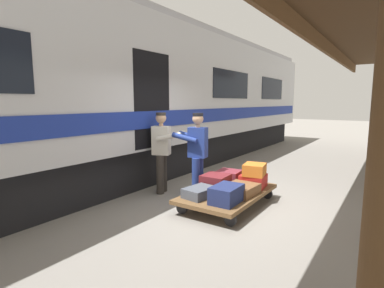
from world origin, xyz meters
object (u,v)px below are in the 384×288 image
Objects in this scene: suitcase_navy_fabric at (226,194)px; porter_by_door at (162,150)px; suitcase_orange_carryall at (255,170)px; train_car at (105,96)px; suitcase_maroon_trunk at (216,182)px; porter_in_overalls at (197,152)px; suitcase_slate_roller at (200,192)px; suitcase_burgundy_valise at (229,177)px; suitcase_brown_leather at (241,189)px; luggage_cart at (228,194)px; suitcase_red_plastic at (253,181)px.

porter_by_door reaches higher than suitcase_navy_fabric.
suitcase_orange_carryall is 0.26× the size of porter_by_door.
suitcase_maroon_trunk is at bearing 179.98° from train_car.
suitcase_slate_roller is at bearing 126.68° from porter_in_overalls.
porter_by_door is at bearing -22.25° from suitcase_slate_roller.
suitcase_burgundy_valise is 1.50m from porter_by_door.
porter_by_door is (1.80, 0.04, 0.57)m from suitcase_brown_leather.
train_car is 34.92× the size of suitcase_brown_leather.
porter_by_door is (-1.78, 0.04, -1.14)m from train_car.
suitcase_orange_carryall reaches higher than suitcase_brown_leather.
suitcase_brown_leather is at bearing 133.41° from suitcase_burgundy_valise.
suitcase_burgundy_valise is (0.26, -0.56, 0.17)m from luggage_cart.
porter_in_overalls is (0.51, -0.69, 0.57)m from suitcase_slate_roller.
suitcase_burgundy_valise reaches higher than luggage_cart.
suitcase_navy_fabric is (-0.26, 0.56, 0.18)m from luggage_cart.
suitcase_slate_roller is (0.53, 0.56, -0.00)m from suitcase_brown_leather.
porter_by_door is at bearing 1.66° from suitcase_maroon_trunk.
porter_by_door is (1.83, 0.56, 0.30)m from suitcase_orange_carryall.
porter_in_overalls is at bearing 20.36° from suitcase_orange_carryall.
train_car is 3.92m from suitcase_orange_carryall.
porter_by_door is at bearing 18.28° from suitcase_red_plastic.
suitcase_brown_leather is 0.77m from suitcase_slate_roller.
suitcase_slate_roller is 1.23m from suitcase_red_plastic.
suitcase_navy_fabric reaches higher than suitcase_slate_roller.
suitcase_burgundy_valise is at bearing -3.03° from suitcase_orange_carryall.
train_car is 2.11m from porter_by_door.
luggage_cart is at bearing 60.63° from suitcase_orange_carryall.
porter_in_overalls is 0.78m from porter_by_door.
porter_by_door is (1.27, 0.04, 0.51)m from suitcase_maroon_trunk.
suitcase_navy_fabric is at bearing 88.24° from suitcase_orange_carryall.
suitcase_maroon_trunk is at bearing 165.77° from porter_in_overalls.
suitcase_burgundy_valise reaches higher than suitcase_brown_leather.
train_car is 10.36× the size of luggage_cart.
suitcase_brown_leather is at bearing -90.00° from suitcase_navy_fabric.
suitcase_red_plastic reaches higher than suitcase_slate_roller.
train_car is 12.32× the size of porter_in_overalls.
train_car is 46.72× the size of suitcase_burgundy_valise.
porter_in_overalls reaches higher than luggage_cart.
suitcase_brown_leather is 0.35× the size of porter_in_overalls.
suitcase_maroon_trunk is 0.28× the size of porter_in_overalls.
suitcase_brown_leather is 0.77m from suitcase_burgundy_valise.
porter_by_door reaches higher than suitcase_orange_carryall.
suitcase_navy_fabric reaches higher than suitcase_burgundy_valise.
suitcase_orange_carryall reaches higher than suitcase_navy_fabric.
suitcase_slate_roller is 0.33× the size of porter_by_door.
porter_in_overalls is at bearing -53.32° from suitcase_slate_roller.
suitcase_burgundy_valise reaches higher than suitcase_slate_roller.
suitcase_brown_leather is 1.28× the size of suitcase_maroon_trunk.
porter_by_door is (1.27, 0.59, 0.53)m from suitcase_burgundy_valise.
suitcase_brown_leather is 0.56m from suitcase_navy_fabric.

